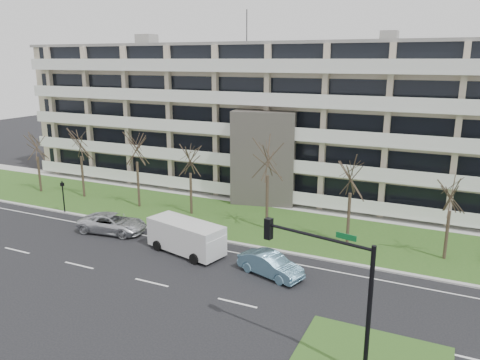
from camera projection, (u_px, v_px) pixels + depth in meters
The scene contains 19 objects.
ground at pixel (152, 283), 29.50m from camera, with size 160.00×160.00×0.00m, color black.
grass_verge at pixel (239, 220), 40.88m from camera, with size 90.00×10.00×0.06m, color #254E1A.
curb at pixel (212, 239), 36.49m from camera, with size 90.00×0.35×0.12m, color #B2B2AD.
sidewalk at pixel (263, 203), 45.70m from camera, with size 90.00×2.00×0.08m, color #B2B2AD.
grass_median at pixel (372, 358), 21.98m from camera, with size 7.00×5.00×0.06m, color #254E1A.
lane_edge_line at pixel (202, 246), 35.19m from camera, with size 90.00×0.12×0.01m, color white.
apartment_building at pixel (288, 118), 49.77m from camera, with size 60.50×15.10×18.75m.
silver_pickup at pixel (113, 223), 37.88m from camera, with size 2.56×5.55×1.54m, color silver.
blue_sedan at pixel (270, 265), 30.33m from camera, with size 1.58×4.52×1.49m, color #6C9EBC.
white_van at pixel (187, 235), 33.76m from camera, with size 6.32×3.54×2.32m.
traffic_signal at pixel (331, 279), 20.81m from camera, with size 5.49×1.43×6.47m.
pedestrian_signal at pixel (63, 193), 42.31m from camera, with size 0.31×0.26×3.03m.
tree_0 at pixel (36, 143), 48.38m from camera, with size 3.39×3.39×6.77m.
tree_1 at pixel (80, 140), 46.32m from camera, with size 3.78×3.78×7.57m.
tree_2 at pixel (136, 144), 43.11m from camera, with size 3.91×3.91×7.83m.
tree_3 at pixel (190, 157), 41.22m from camera, with size 3.42×3.42×6.84m.
tree_4 at pixel (268, 154), 37.21m from camera, with size 4.08×4.08×8.16m.
tree_5 at pixel (351, 173), 34.33m from camera, with size 3.59×3.59×7.18m.
tree_6 at pixel (452, 192), 31.72m from camera, with size 3.19×3.19×6.39m.
Camera 1 is at (16.50, -21.99, 13.69)m, focal length 35.00 mm.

